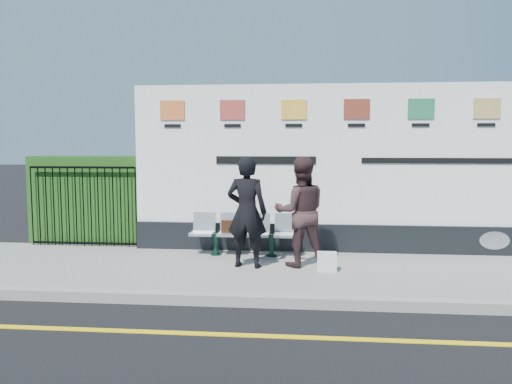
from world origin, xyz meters
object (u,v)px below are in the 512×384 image
billboard (355,180)px  woman_right (301,212)px  bench (244,244)px  woman_left (247,212)px

billboard → woman_right: size_ratio=4.60×
bench → woman_right: bearing=-32.8°
bench → woman_left: size_ratio=1.06×
bench → woman_left: (0.15, -0.80, 0.68)m
bench → woman_left: woman_left is taller
billboard → woman_left: bearing=-143.7°
bench → woman_right: size_ratio=1.07×
woman_left → woman_right: woman_left is taller
woman_left → woman_right: size_ratio=1.01×
billboard → woman_right: billboard is taller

